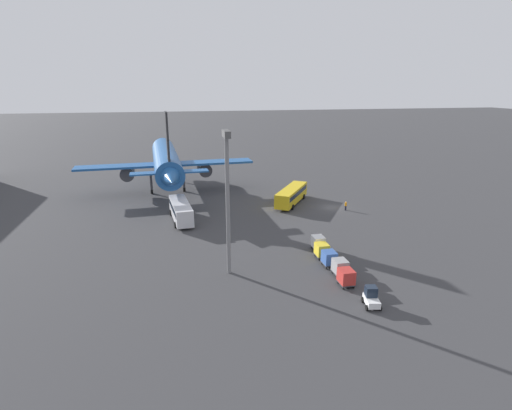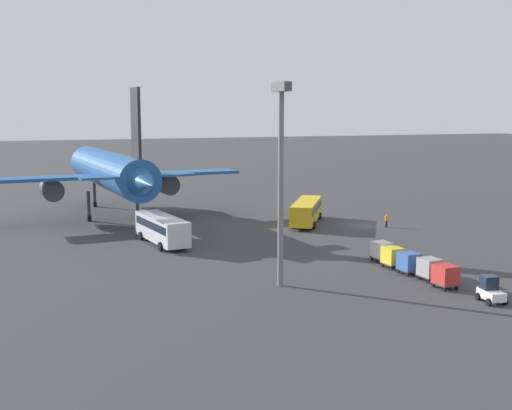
% 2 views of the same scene
% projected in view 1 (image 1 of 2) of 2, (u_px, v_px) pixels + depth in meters
% --- Properties ---
extents(ground_plane, '(600.00, 600.00, 0.00)m').
position_uv_depth(ground_plane, '(332.00, 208.00, 76.95)').
color(ground_plane, '#38383A').
extents(airplane, '(44.23, 37.42, 18.23)m').
position_uv_depth(airplane, '(166.00, 161.00, 86.81)').
color(airplane, '#1E5193').
rests_on(airplane, ground).
extents(shuttle_bus_near, '(12.22, 9.46, 3.14)m').
position_uv_depth(shuttle_bus_near, '(292.00, 194.00, 79.17)').
color(shuttle_bus_near, gold).
rests_on(shuttle_bus_near, ground).
extents(shuttle_bus_far, '(11.47, 4.02, 3.27)m').
position_uv_depth(shuttle_bus_far, '(181.00, 210.00, 69.08)').
color(shuttle_bus_far, silver).
rests_on(shuttle_bus_far, ground).
extents(baggage_tug, '(2.60, 2.02, 2.10)m').
position_uv_depth(baggage_tug, '(371.00, 298.00, 42.56)').
color(baggage_tug, white).
rests_on(baggage_tug, ground).
extents(worker_person, '(0.38, 0.38, 1.74)m').
position_uv_depth(worker_person, '(346.00, 206.00, 75.09)').
color(worker_person, '#1E1E2D').
rests_on(worker_person, ground).
extents(cargo_cart_red, '(2.00, 1.69, 2.06)m').
position_uv_depth(cargo_cart_red, '(346.00, 277.00, 46.67)').
color(cargo_cart_red, '#38383D').
rests_on(cargo_cart_red, ground).
extents(cargo_cart_grey, '(2.00, 1.69, 2.06)m').
position_uv_depth(cargo_cart_grey, '(340.00, 266.00, 49.27)').
color(cargo_cart_grey, '#38383D').
rests_on(cargo_cart_grey, ground).
extents(cargo_cart_blue, '(2.00, 1.69, 2.06)m').
position_uv_depth(cargo_cart_blue, '(329.00, 258.00, 51.74)').
color(cargo_cart_blue, '#38383D').
rests_on(cargo_cart_blue, ground).
extents(cargo_cart_yellow, '(2.00, 1.69, 2.06)m').
position_uv_depth(cargo_cart_yellow, '(322.00, 250.00, 54.27)').
color(cargo_cart_yellow, '#38383D').
rests_on(cargo_cart_yellow, ground).
extents(cargo_cart_white, '(2.00, 1.69, 2.06)m').
position_uv_depth(cargo_cart_white, '(318.00, 242.00, 56.89)').
color(cargo_cart_white, '#38383D').
rests_on(cargo_cart_white, ground).
extents(light_pole, '(2.80, 0.70, 17.77)m').
position_uv_depth(light_pole, '(227.00, 189.00, 47.17)').
color(light_pole, slate).
rests_on(light_pole, ground).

